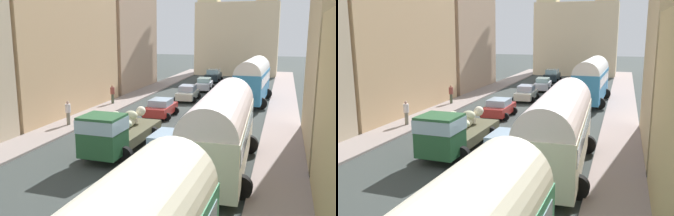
# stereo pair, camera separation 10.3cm
# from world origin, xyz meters

# --- Properties ---
(ground_plane) EXTENTS (154.00, 154.00, 0.00)m
(ground_plane) POSITION_xyz_m (0.00, 27.00, 0.00)
(ground_plane) COLOR #363D3B
(sidewalk_left) EXTENTS (2.50, 70.00, 0.14)m
(sidewalk_left) POSITION_xyz_m (-7.25, 27.00, 0.07)
(sidewalk_left) COLOR gray
(sidewalk_left) RESTS_ON ground
(sidewalk_right) EXTENTS (2.50, 70.00, 0.14)m
(sidewalk_right) POSITION_xyz_m (7.25, 27.00, 0.07)
(sidewalk_right) COLOR gray
(sidewalk_right) RESTS_ON ground
(building_left_2) EXTENTS (5.32, 14.22, 10.72)m
(building_left_2) POSITION_xyz_m (-11.16, 25.41, 5.36)
(building_left_2) COLOR tan
(building_left_2) RESTS_ON ground
(building_left_3) EXTENTS (4.64, 11.01, 13.51)m
(building_left_3) POSITION_xyz_m (-10.61, 38.82, 6.79)
(building_left_3) COLOR tan
(building_left_3) RESTS_ON ground
(distant_church) EXTENTS (12.14, 6.61, 19.63)m
(distant_church) POSITION_xyz_m (-0.00, 57.48, 6.81)
(distant_church) COLOR beige
(distant_church) RESTS_ON ground
(parked_bus_1) EXTENTS (3.51, 9.50, 3.96)m
(parked_bus_1) POSITION_xyz_m (4.48, 16.15, 2.17)
(parked_bus_1) COLOR beige
(parked_bus_1) RESTS_ON ground
(parked_bus_2) EXTENTS (3.41, 8.94, 4.15)m
(parked_bus_2) POSITION_xyz_m (4.44, 34.13, 2.31)
(parked_bus_2) COLOR teal
(parked_bus_2) RESTS_ON ground
(cargo_truck_0) EXTENTS (3.00, 6.90, 2.49)m
(cargo_truck_0) POSITION_xyz_m (-1.32, 16.81, 1.28)
(cargo_truck_0) COLOR #255632
(cargo_truck_0) RESTS_ON ground
(car_0) EXTENTS (2.33, 3.66, 1.41)m
(car_0) POSITION_xyz_m (-1.88, 26.09, 0.72)
(car_0) COLOR #B12E29
(car_0) RESTS_ON ground
(car_1) EXTENTS (2.28, 3.66, 1.51)m
(car_1) POSITION_xyz_m (-1.59, 33.37, 0.75)
(car_1) COLOR silver
(car_1) RESTS_ON ground
(car_2) EXTENTS (2.33, 3.84, 1.45)m
(car_2) POSITION_xyz_m (-1.35, 39.90, 0.74)
(car_2) COLOR silver
(car_2) RESTS_ON ground
(car_3) EXTENTS (2.30, 3.73, 1.66)m
(car_3) POSITION_xyz_m (-1.74, 47.53, 0.83)
(car_3) COLOR #1C282F
(car_3) RESTS_ON ground
(car_5) EXTENTS (2.37, 4.38, 1.46)m
(car_5) POSITION_xyz_m (1.65, 16.68, 0.74)
(car_5) COLOR slate
(car_5) RESTS_ON ground
(car_6) EXTENTS (2.31, 4.31, 1.49)m
(car_6) POSITION_xyz_m (1.97, 26.13, 0.75)
(car_6) COLOR #BA3622
(car_6) RESTS_ON ground
(car_7) EXTENTS (2.15, 4.27, 1.48)m
(car_7) POSITION_xyz_m (1.73, 39.89, 0.76)
(car_7) COLOR beige
(car_7) RESTS_ON ground
(pedestrian_1) EXTENTS (0.50, 0.50, 1.82)m
(pedestrian_1) POSITION_xyz_m (-7.60, 29.37, 1.03)
(pedestrian_1) COLOR #46503D
(pedestrian_1) RESTS_ON ground
(pedestrian_2) EXTENTS (0.48, 0.48, 1.82)m
(pedestrian_2) POSITION_xyz_m (-7.12, 21.28, 1.03)
(pedestrian_2) COLOR slate
(pedestrian_2) RESTS_ON ground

